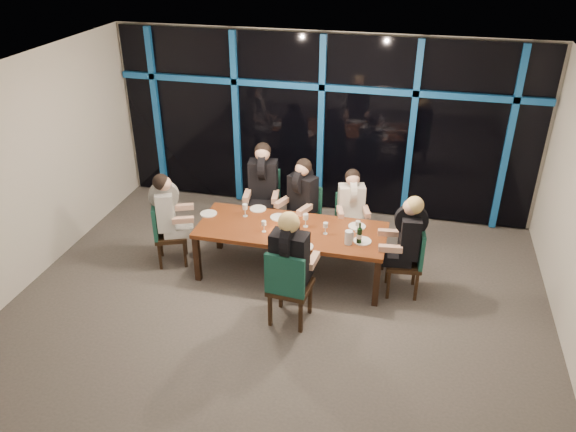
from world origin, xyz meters
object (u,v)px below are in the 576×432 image
at_px(diner_far_left, 263,178).
at_px(diner_far_right, 352,200).
at_px(chair_far_right, 350,220).
at_px(water_pitcher, 349,237).
at_px(diner_end_left, 168,206).
at_px(chair_far_left, 264,199).
at_px(diner_end_right, 407,232).
at_px(chair_far_mid, 304,213).
at_px(diner_near_mid, 290,251).
at_px(chair_near_mid, 288,284).
at_px(wine_bottle, 359,236).
at_px(chair_end_right, 410,257).
at_px(dining_table, 291,233).
at_px(diner_far_mid, 301,192).
at_px(chair_end_left, 165,230).

distance_m(diner_far_left, diner_far_right, 1.42).
xyz_separation_m(chair_far_right, diner_far_right, (0.02, -0.07, 0.36)).
bearing_deg(water_pitcher, diner_end_left, 167.43).
height_order(chair_far_left, diner_end_right, diner_end_right).
xyz_separation_m(chair_far_mid, diner_end_left, (-1.78, -0.94, 0.37)).
relative_size(diner_far_right, diner_near_mid, 0.86).
bearing_deg(chair_far_right, chair_near_mid, -119.73).
height_order(chair_far_left, chair_near_mid, chair_near_mid).
distance_m(chair_far_left, chair_near_mid, 2.36).
bearing_deg(water_pitcher, diner_far_right, 86.04).
distance_m(chair_near_mid, diner_far_right, 1.97).
xyz_separation_m(chair_far_left, chair_near_mid, (0.92, -2.17, 0.01)).
relative_size(diner_end_left, wine_bottle, 3.09).
xyz_separation_m(chair_near_mid, diner_near_mid, (0.01, 0.09, 0.42)).
bearing_deg(diner_near_mid, diner_far_left, -60.32).
relative_size(chair_far_left, chair_far_mid, 1.07).
bearing_deg(wine_bottle, diner_far_left, 144.41).
distance_m(chair_end_right, diner_end_right, 0.40).
height_order(diner_far_left, diner_end_left, diner_far_left).
relative_size(diner_far_left, diner_far_right, 1.15).
height_order(chair_far_mid, chair_near_mid, chair_near_mid).
distance_m(diner_far_right, diner_near_mid, 1.87).
xyz_separation_m(dining_table, diner_far_mid, (-0.03, 0.78, 0.26)).
bearing_deg(diner_far_right, chair_end_right, -58.50).
relative_size(diner_far_mid, water_pitcher, 5.09).
height_order(chair_far_left, diner_far_right, diner_far_right).
bearing_deg(dining_table, diner_far_mid, 92.55).
relative_size(chair_end_left, chair_near_mid, 0.90).
xyz_separation_m(chair_far_left, diner_end_left, (-1.08, -1.17, 0.34)).
bearing_deg(chair_far_mid, diner_near_mid, -60.61).
relative_size(chair_far_mid, diner_far_right, 1.10).
distance_m(chair_far_mid, chair_end_left, 2.09).
height_order(diner_far_left, wine_bottle, diner_far_left).
xyz_separation_m(chair_end_left, diner_far_mid, (1.82, 0.90, 0.40)).
bearing_deg(chair_near_mid, diner_far_left, -61.45).
height_order(dining_table, diner_near_mid, diner_near_mid).
relative_size(chair_far_left, diner_near_mid, 1.01).
height_order(chair_far_right, water_pitcher, water_pitcher).
bearing_deg(chair_far_left, diner_end_right, -34.96).
relative_size(diner_far_left, diner_end_left, 1.09).
bearing_deg(diner_end_left, dining_table, -109.58).
bearing_deg(diner_end_left, water_pitcher, -115.21).
bearing_deg(diner_near_mid, diner_far_right, -100.22).
relative_size(dining_table, chair_end_left, 2.69).
relative_size(chair_far_right, diner_near_mid, 0.88).
xyz_separation_m(diner_far_left, diner_near_mid, (0.91, -1.99, 0.02)).
bearing_deg(chair_far_left, water_pitcher, -48.73).
bearing_deg(diner_end_right, diner_far_right, -142.28).
bearing_deg(diner_far_mid, wine_bottle, -21.60).
height_order(diner_end_right, diner_near_mid, diner_near_mid).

